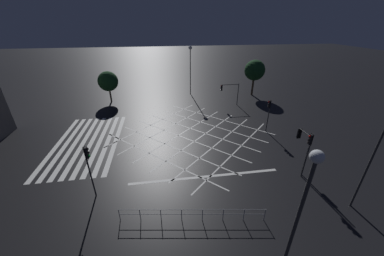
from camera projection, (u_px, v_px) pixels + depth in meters
ground_plane at (192, 134)px, 26.09m from camera, size 200.00×200.00×0.00m
road_markings at (127, 141)px, 24.75m from camera, size 20.15×25.59×0.01m
traffic_light_ne_cross at (309, 147)px, 17.72m from camera, size 0.36×0.39×4.30m
traffic_light_median_north at (269, 109)px, 25.56m from camera, size 0.36×0.39×4.11m
traffic_light_ne_main at (302, 142)px, 18.86m from camera, size 1.86×0.36×3.97m
traffic_light_se_cross at (88, 162)px, 15.57m from camera, size 0.36×0.39×4.55m
traffic_light_nw_cross at (228, 89)px, 33.86m from camera, size 0.36×3.03×3.59m
street_lamp_east at (296, 221)px, 7.92m from camera, size 0.45×0.45×8.92m
street_lamp_west at (190, 57)px, 37.49m from camera, size 0.64×0.64×8.57m
street_lamp_far at (383, 133)px, 13.32m from camera, size 0.58×0.58×8.24m
street_tree_near at (255, 70)px, 37.94m from camera, size 3.60×3.60×6.34m
street_tree_far at (108, 81)px, 35.07m from camera, size 3.23×3.23×5.13m
pedestrian_railing at (192, 213)px, 14.62m from camera, size 1.54×9.94×1.05m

